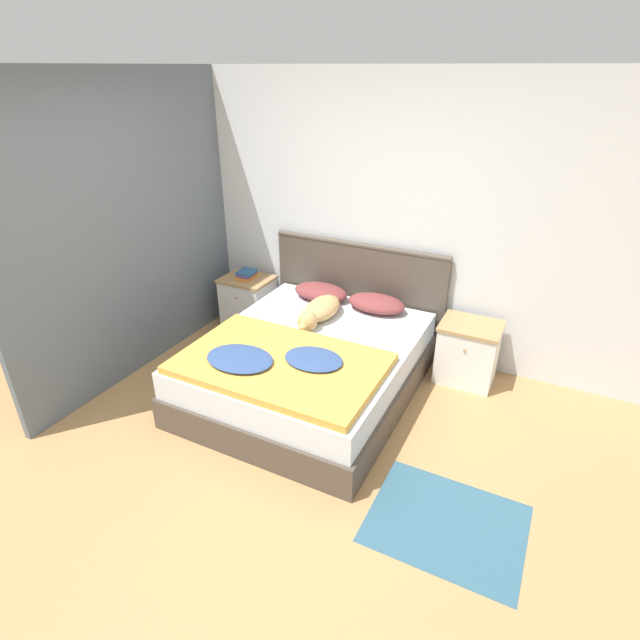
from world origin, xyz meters
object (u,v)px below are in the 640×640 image
object	(u,v)px
nightstand_right	(468,352)
pillow_left	(321,292)
pillow_right	(376,303)
book_stack	(247,274)
dog	(319,311)
bed	(309,366)
nightstand_left	(248,302)

from	to	relation	value
nightstand_right	pillow_left	distance (m)	1.48
pillow_right	book_stack	size ratio (longest dim) A/B	2.29
dog	book_stack	xyz separation A→B (m)	(-1.07, 0.42, 0.01)
bed	book_stack	xyz separation A→B (m)	(-1.17, 0.80, 0.35)
pillow_right	dog	world-z (taller)	dog
bed	nightstand_left	bearing A→B (deg)	145.66
pillow_left	bed	bearing A→B (deg)	-69.78
nightstand_left	pillow_left	xyz separation A→B (m)	(0.87, -0.01, 0.29)
nightstand_right	pillow_left	size ratio (longest dim) A/B	1.02
bed	dog	size ratio (longest dim) A/B	2.76
nightstand_left	book_stack	bearing A→B (deg)	105.91
book_stack	nightstand_left	bearing A→B (deg)	-74.09
pillow_left	pillow_right	world-z (taller)	same
bed	pillow_left	bearing A→B (deg)	110.22
nightstand_right	dog	size ratio (longest dim) A/B	0.76
dog	pillow_right	bearing A→B (deg)	45.80
nightstand_left	pillow_right	bearing A→B (deg)	-0.39
nightstand_right	book_stack	world-z (taller)	book_stack
pillow_left	nightstand_left	bearing A→B (deg)	179.35
nightstand_left	book_stack	world-z (taller)	book_stack
bed	nightstand_right	size ratio (longest dim) A/B	3.61
nightstand_left	pillow_left	distance (m)	0.92
nightstand_left	nightstand_right	xyz separation A→B (m)	(2.33, 0.00, 0.00)
nightstand_left	nightstand_right	distance (m)	2.33
bed	dog	bearing A→B (deg)	104.50
nightstand_right	dog	distance (m)	1.36
bed	pillow_left	world-z (taller)	pillow_left
bed	nightstand_right	xyz separation A→B (m)	(1.16, 0.79, 0.03)
pillow_left	dog	xyz separation A→B (m)	(0.19, -0.40, 0.01)
pillow_left	pillow_right	xyz separation A→B (m)	(0.58, 0.00, 0.00)
bed	nightstand_left	size ratio (longest dim) A/B	3.61
nightstand_right	pillow_right	xyz separation A→B (m)	(-0.87, -0.01, 0.29)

